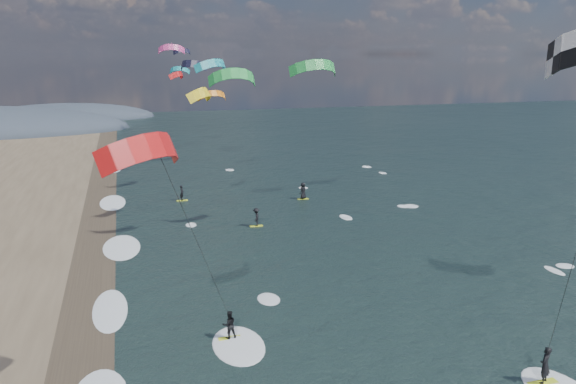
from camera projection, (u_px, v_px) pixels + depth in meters
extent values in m
cube|color=#382D23|center=(82.00, 357.00, 27.17)|extent=(3.00, 240.00, 0.00)
ellipsoid|color=#3D4756|center=(64.00, 119.00, 126.86)|extent=(40.00, 18.00, 7.00)
cube|color=#CDE127|center=(543.00, 383.00, 24.97)|extent=(1.40, 0.42, 0.06)
imported|color=black|center=(545.00, 365.00, 24.76)|extent=(0.75, 0.68, 1.72)
cube|color=#CDE127|center=(230.00, 338.00, 28.92)|extent=(1.17, 0.36, 0.05)
imported|color=black|center=(229.00, 324.00, 28.73)|extent=(0.75, 0.60, 1.48)
ellipsoid|color=white|center=(238.00, 345.00, 28.26)|extent=(2.60, 4.20, 0.12)
cylinder|color=black|center=(199.00, 246.00, 24.16)|extent=(0.02, 0.02, 12.06)
cube|color=#CDE127|center=(256.00, 226.00, 47.79)|extent=(1.10, 0.35, 0.05)
imported|color=black|center=(256.00, 217.00, 47.60)|extent=(0.90, 1.15, 1.56)
cube|color=#CDE127|center=(303.00, 199.00, 56.75)|extent=(1.10, 0.35, 0.05)
imported|color=black|center=(303.00, 191.00, 56.54)|extent=(0.97, 0.91, 1.67)
cube|color=#CDE127|center=(182.00, 200.00, 56.17)|extent=(1.10, 0.35, 0.05)
imported|color=black|center=(182.00, 193.00, 55.98)|extent=(0.52, 0.64, 1.51)
ellipsoid|color=white|center=(110.00, 310.00, 32.16)|extent=(2.40, 5.40, 0.11)
ellipsoid|color=white|center=(112.00, 248.00, 42.40)|extent=(2.40, 5.40, 0.11)
ellipsoid|color=white|center=(113.00, 203.00, 55.44)|extent=(2.40, 5.40, 0.11)
ellipsoid|color=white|center=(114.00, 168.00, 72.20)|extent=(2.40, 5.40, 0.11)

